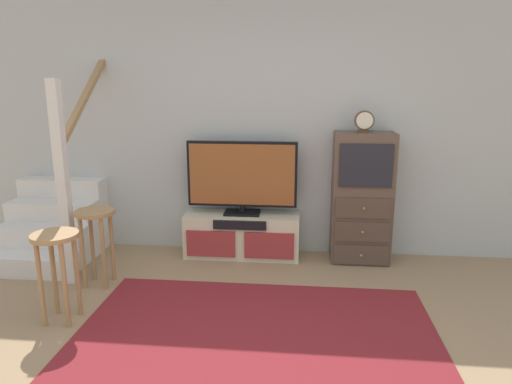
# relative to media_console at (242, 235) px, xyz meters

# --- Properties ---
(back_wall) EXTENTS (6.40, 0.12, 2.70)m
(back_wall) POSITION_rel_media_console_xyz_m (0.30, 0.27, 1.13)
(back_wall) COLOR #B2B7B2
(back_wall) RESTS_ON ground_plane
(area_rug) EXTENTS (2.60, 1.80, 0.01)m
(area_rug) POSITION_rel_media_console_xyz_m (0.30, -1.59, -0.22)
(area_rug) COLOR maroon
(area_rug) RESTS_ON ground_plane
(media_console) EXTENTS (1.17, 0.38, 0.45)m
(media_console) POSITION_rel_media_console_xyz_m (0.00, 0.00, 0.00)
(media_console) COLOR beige
(media_console) RESTS_ON ground_plane
(television) EXTENTS (1.11, 0.22, 0.75)m
(television) POSITION_rel_media_console_xyz_m (0.00, 0.02, 0.62)
(television) COLOR black
(television) RESTS_ON media_console
(side_cabinet) EXTENTS (0.58, 0.38, 1.30)m
(side_cabinet) POSITION_rel_media_console_xyz_m (1.19, 0.01, 0.42)
(side_cabinet) COLOR brown
(side_cabinet) RESTS_ON ground_plane
(desk_clock) EXTENTS (0.18, 0.08, 0.21)m
(desk_clock) POSITION_rel_media_console_xyz_m (1.18, -0.00, 1.18)
(desk_clock) COLOR #4C3823
(desk_clock) RESTS_ON side_cabinet
(staircase) EXTENTS (1.00, 1.36, 2.20)m
(staircase) POSITION_rel_media_console_xyz_m (-1.94, 0.01, 0.15)
(staircase) COLOR silver
(staircase) RESTS_ON ground_plane
(bar_stool_near) EXTENTS (0.34, 0.34, 0.69)m
(bar_stool_near) POSITION_rel_media_console_xyz_m (-1.19, -1.45, 0.29)
(bar_stool_near) COLOR #A37A4C
(bar_stool_near) RESTS_ON ground_plane
(bar_stool_far) EXTENTS (0.34, 0.34, 0.69)m
(bar_stool_far) POSITION_rel_media_console_xyz_m (-1.18, -0.81, 0.29)
(bar_stool_far) COLOR #A37A4C
(bar_stool_far) RESTS_ON ground_plane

